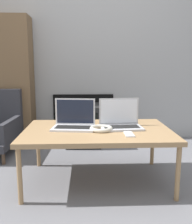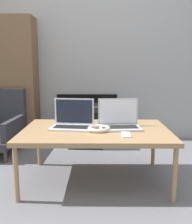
{
  "view_description": "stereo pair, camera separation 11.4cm",
  "coord_description": "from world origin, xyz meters",
  "px_view_note": "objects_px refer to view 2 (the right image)",
  "views": [
    {
      "loc": [
        -0.1,
        -1.61,
        0.97
      ],
      "look_at": [
        0.0,
        0.7,
        0.55
      ],
      "focal_mm": 40.0,
      "sensor_mm": 36.0,
      "label": 1
    },
    {
      "loc": [
        0.02,
        -1.61,
        0.97
      ],
      "look_at": [
        0.0,
        0.7,
        0.55
      ],
      "focal_mm": 40.0,
      "sensor_mm": 36.0,
      "label": 2
    }
  ],
  "objects_px": {
    "phone": "(126,135)",
    "tv": "(86,125)",
    "laptop_left": "(73,121)",
    "laptop_right": "(119,121)",
    "headphones": "(99,129)"
  },
  "relations": [
    {
      "from": "tv",
      "to": "headphones",
      "type": "bearing_deg",
      "value": -81.8
    },
    {
      "from": "phone",
      "to": "laptop_left",
      "type": "bearing_deg",
      "value": 151.29
    },
    {
      "from": "laptop_left",
      "to": "tv",
      "type": "relative_size",
      "value": 0.74
    },
    {
      "from": "laptop_right",
      "to": "phone",
      "type": "bearing_deg",
      "value": -85.87
    },
    {
      "from": "laptop_left",
      "to": "laptop_right",
      "type": "relative_size",
      "value": 1.02
    },
    {
      "from": "phone",
      "to": "tv",
      "type": "distance_m",
      "value": 1.29
    },
    {
      "from": "laptop_right",
      "to": "tv",
      "type": "distance_m",
      "value": 1.07
    },
    {
      "from": "laptop_left",
      "to": "tv",
      "type": "bearing_deg",
      "value": 92.76
    },
    {
      "from": "phone",
      "to": "headphones",
      "type": "bearing_deg",
      "value": 146.48
    },
    {
      "from": "laptop_left",
      "to": "laptop_right",
      "type": "xyz_separation_m",
      "value": [
        0.39,
        0.0,
        0.0
      ]
    },
    {
      "from": "phone",
      "to": "tv",
      "type": "height_order",
      "value": "tv"
    },
    {
      "from": "laptop_right",
      "to": "tv",
      "type": "relative_size",
      "value": 0.72
    },
    {
      "from": "laptop_left",
      "to": "tv",
      "type": "xyz_separation_m",
      "value": [
        0.07,
        0.99,
        -0.26
      ]
    },
    {
      "from": "laptop_right",
      "to": "phone",
      "type": "relative_size",
      "value": 2.42
    },
    {
      "from": "laptop_right",
      "to": "tv",
      "type": "xyz_separation_m",
      "value": [
        -0.33,
        0.99,
        -0.26
      ]
    }
  ]
}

